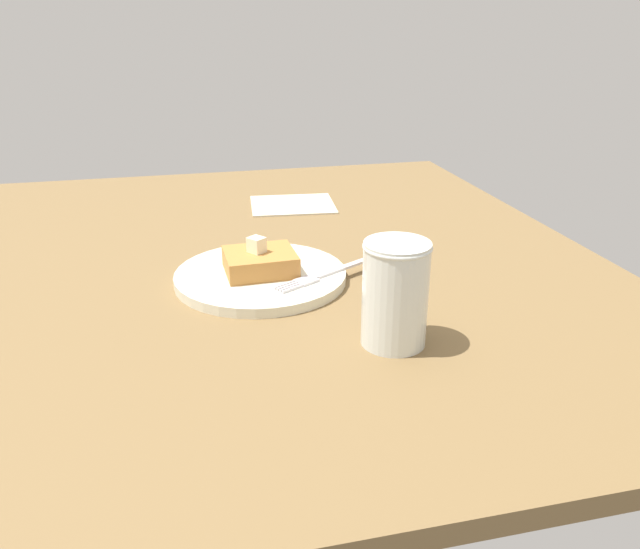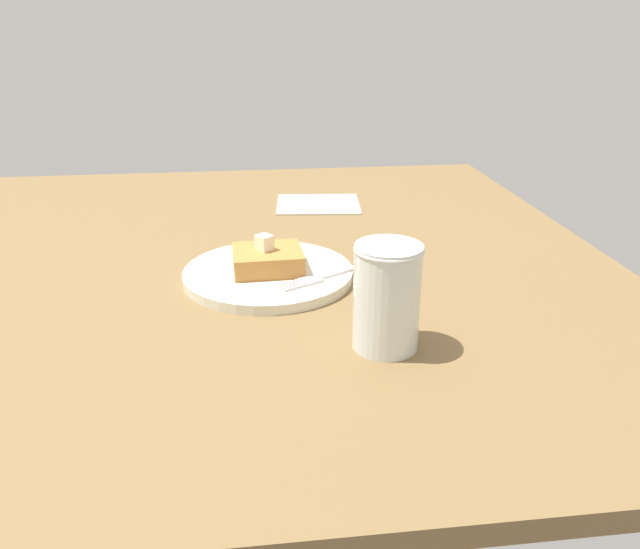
# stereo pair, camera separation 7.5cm
# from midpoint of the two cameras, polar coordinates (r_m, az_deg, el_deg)

# --- Properties ---
(table_surface) EXTENTS (1.10, 1.10, 0.02)m
(table_surface) POSITION_cam_midpoint_polar(r_m,az_deg,el_deg) (0.93, -5.39, 0.95)
(table_surface) COLOR brown
(table_surface) RESTS_ON ground
(plate) EXTENTS (0.23, 0.23, 0.01)m
(plate) POSITION_cam_midpoint_polar(r_m,az_deg,el_deg) (0.85, -2.24, 0.07)
(plate) COLOR silver
(plate) RESTS_ON table_surface
(toast_slice_center) EXTENTS (0.10, 0.08, 0.03)m
(toast_slice_center) POSITION_cam_midpoint_polar(r_m,az_deg,el_deg) (0.84, -2.26, 1.31)
(toast_slice_center) COLOR #B97A39
(toast_slice_center) RESTS_ON plate
(butter_pat_primary) EXTENTS (0.03, 0.03, 0.02)m
(butter_pat_primary) POSITION_cam_midpoint_polar(r_m,az_deg,el_deg) (0.83, -2.55, 2.89)
(butter_pat_primary) COLOR #F8EDC6
(butter_pat_primary) RESTS_ON toast_slice_center
(fork) EXTENTS (0.15, 0.09, 0.00)m
(fork) POSITION_cam_midpoint_polar(r_m,az_deg,el_deg) (0.82, 3.10, -0.19)
(fork) COLOR silver
(fork) RESTS_ON plate
(syrup_jar) EXTENTS (0.07, 0.07, 0.12)m
(syrup_jar) POSITION_cam_midpoint_polar(r_m,az_deg,el_deg) (0.66, 9.32, -2.45)
(syrup_jar) COLOR #381608
(syrup_jar) RESTS_ON table_surface
(napkin) EXTENTS (0.17, 0.14, 0.00)m
(napkin) POSITION_cam_midpoint_polar(r_m,az_deg,el_deg) (1.18, 1.65, 6.41)
(napkin) COLOR beige
(napkin) RESTS_ON table_surface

